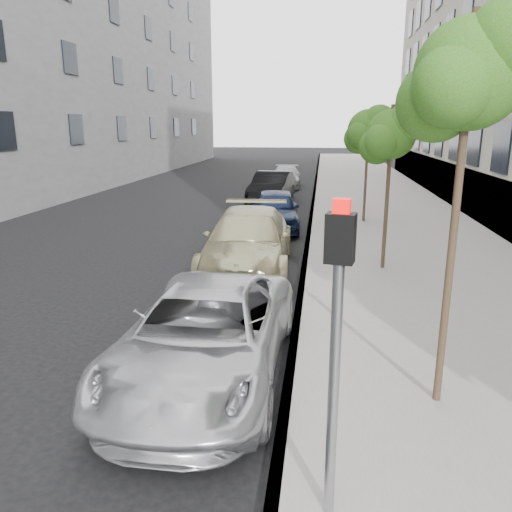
% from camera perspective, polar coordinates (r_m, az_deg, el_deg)
% --- Properties ---
extents(ground, '(160.00, 160.00, 0.00)m').
position_cam_1_polar(ground, '(6.30, -9.03, -21.93)').
color(ground, black).
rests_on(ground, ground).
extents(sidewalk, '(6.40, 72.00, 0.14)m').
position_cam_1_polar(sidewalk, '(29.18, 12.93, 7.22)').
color(sidewalk, gray).
rests_on(sidewalk, ground).
extents(curb, '(0.15, 72.00, 0.14)m').
position_cam_1_polar(curb, '(29.05, 6.74, 7.46)').
color(curb, '#9E9B93').
rests_on(curb, ground).
extents(tree_near, '(1.64, 1.44, 4.98)m').
position_cam_1_polar(tree_near, '(6.56, 23.48, 18.46)').
color(tree_near, '#38281C').
rests_on(tree_near, sidewalk).
extents(tree_mid, '(1.58, 1.38, 4.16)m').
position_cam_1_polar(tree_mid, '(12.93, 15.33, 13.27)').
color(tree_mid, '#38281C').
rests_on(tree_mid, sidewalk).
extents(tree_far, '(1.84, 1.64, 4.30)m').
position_cam_1_polar(tree_far, '(19.39, 12.81, 13.84)').
color(tree_far, '#38281C').
rests_on(tree_far, sidewalk).
extents(signal_pole, '(0.27, 0.23, 3.03)m').
position_cam_1_polar(signal_pole, '(4.43, 9.17, -8.12)').
color(signal_pole, '#939699').
rests_on(signal_pole, sidewalk).
extents(minivan, '(2.39, 5.05, 1.40)m').
position_cam_1_polar(minivan, '(7.62, -5.80, -8.90)').
color(minivan, '#BABDC0').
rests_on(minivan, ground).
extents(suv, '(2.44, 5.50, 1.57)m').
position_cam_1_polar(suv, '(13.07, -0.91, 1.71)').
color(suv, tan).
rests_on(suv, ground).
extents(sedan_blue, '(2.06, 4.37, 1.45)m').
position_cam_1_polar(sedan_blue, '(18.35, 2.21, 5.32)').
color(sedan_blue, '#101B37').
rests_on(sedan_blue, ground).
extents(sedan_black, '(2.06, 4.78, 1.53)m').
position_cam_1_polar(sedan_black, '(24.42, 1.84, 7.80)').
color(sedan_black, black).
rests_on(sedan_black, ground).
extents(sedan_rear, '(1.86, 4.39, 1.26)m').
position_cam_1_polar(sedan_rear, '(30.93, 3.40, 9.02)').
color(sedan_rear, '#9DA0A4').
rests_on(sedan_rear, ground).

